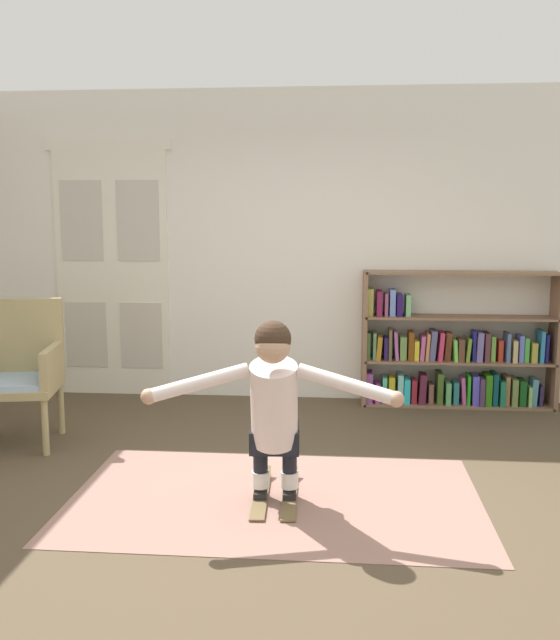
# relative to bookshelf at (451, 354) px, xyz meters

# --- Properties ---
(ground_plane) EXTENTS (7.20, 7.20, 0.00)m
(ground_plane) POSITION_rel_bookshelf_xyz_m (-1.44, -2.39, -0.48)
(ground_plane) COLOR #4F402E
(back_wall) EXTENTS (6.00, 0.10, 2.90)m
(back_wall) POSITION_rel_bookshelf_xyz_m (-1.44, 0.21, 0.97)
(back_wall) COLOR silver
(back_wall) RESTS_ON ground
(double_door) EXTENTS (1.22, 0.05, 2.45)m
(double_door) POSITION_rel_bookshelf_xyz_m (-3.22, 0.15, 0.75)
(double_door) COLOR silver
(double_door) RESTS_ON ground
(rug) EXTENTS (2.54, 1.56, 0.01)m
(rug) POSITION_rel_bookshelf_xyz_m (-1.41, -2.28, -0.48)
(rug) COLOR #916B5E
(rug) RESTS_ON ground
(bookshelf) EXTENTS (1.75, 0.30, 1.24)m
(bookshelf) POSITION_rel_bookshelf_xyz_m (0.00, 0.00, 0.00)
(bookshelf) COLOR #805E46
(bookshelf) RESTS_ON ground
(wicker_chair) EXTENTS (0.70, 0.70, 1.10)m
(wicker_chair) POSITION_rel_bookshelf_xyz_m (-3.47, -1.36, 0.10)
(wicker_chair) COLOR tan
(wicker_chair) RESTS_ON ground
(skis_pair) EXTENTS (0.30, 0.74, 0.07)m
(skis_pair) POSITION_rel_bookshelf_xyz_m (-1.41, -2.26, -0.46)
(skis_pair) COLOR brown
(skis_pair) RESTS_ON rug
(person_skier) EXTENTS (1.46, 0.57, 1.08)m
(person_skier) POSITION_rel_bookshelf_xyz_m (-1.40, -2.43, 0.18)
(person_skier) COLOR white
(person_skier) RESTS_ON skis_pair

